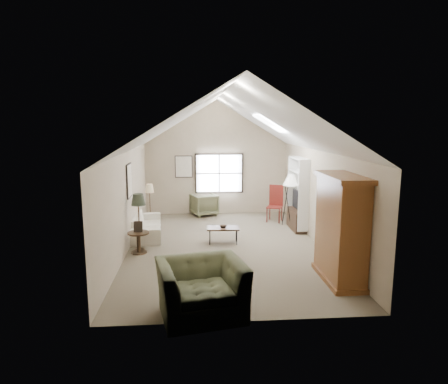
{
  "coord_description": "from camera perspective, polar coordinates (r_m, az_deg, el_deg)",
  "views": [
    {
      "loc": [
        -0.8,
        -10.08,
        3.24
      ],
      "look_at": [
        0.0,
        0.4,
        1.4
      ],
      "focal_mm": 32.0,
      "sensor_mm": 36.0,
      "label": 1
    }
  ],
  "objects": [
    {
      "name": "skylight",
      "position": [
        11.18,
        6.56,
        9.77
      ],
      "size": [
        0.8,
        1.2,
        0.52
      ],
      "primitive_type": null,
      "color": "white",
      "rests_on": "room_shell"
    },
    {
      "name": "sofa",
      "position": [
        11.8,
        -11.08,
        -4.61
      ],
      "size": [
        1.02,
        2.22,
        0.63
      ],
      "primitive_type": "imported",
      "rotation": [
        0.0,
        0.0,
        1.66
      ],
      "color": "beige",
      "rests_on": "ground"
    },
    {
      "name": "bowl",
      "position": [
        10.8,
        -0.11,
        -4.95
      ],
      "size": [
        0.22,
        0.22,
        0.05
      ],
      "primitive_type": "imported",
      "rotation": [
        0.0,
        0.0,
        -0.06
      ],
      "color": "#332215",
      "rests_on": "coffee_table"
    },
    {
      "name": "armchair_near",
      "position": [
        6.96,
        -3.26,
        -13.62
      ],
      "size": [
        1.64,
        1.5,
        0.93
      ],
      "primitive_type": "imported",
      "rotation": [
        0.0,
        0.0,
        0.2
      ],
      "color": "#525B40",
      "rests_on": "ground"
    },
    {
      "name": "wall_art",
      "position": [
        12.16,
        -9.44,
        2.65
      ],
      "size": [
        1.97,
        3.71,
        0.88
      ],
      "color": "black",
      "rests_on": "room_shell"
    },
    {
      "name": "tv_alcove",
      "position": [
        12.27,
        10.52,
        -0.04
      ],
      "size": [
        0.32,
        1.3,
        2.1
      ],
      "primitive_type": "cube",
      "color": "white",
      "rests_on": "ground"
    },
    {
      "name": "room_shell",
      "position": [
        10.11,
        0.18,
        9.75
      ],
      "size": [
        5.01,
        8.01,
        4.0
      ],
      "color": "brown",
      "rests_on": "ground"
    },
    {
      "name": "media_console",
      "position": [
        12.44,
        10.31,
        -3.9
      ],
      "size": [
        0.34,
        1.18,
        0.6
      ],
      "primitive_type": "cube",
      "color": "#382316",
      "rests_on": "ground"
    },
    {
      "name": "side_table",
      "position": [
        10.29,
        -12.09,
        -7.08
      ],
      "size": [
        0.58,
        0.58,
        0.54
      ],
      "primitive_type": "cylinder",
      "rotation": [
        0.0,
        0.0,
        0.08
      ],
      "color": "#332514",
      "rests_on": "ground"
    },
    {
      "name": "armchair_far",
      "position": [
        14.07,
        -2.87,
        -1.81
      ],
      "size": [
        1.06,
        1.07,
        0.76
      ],
      "primitive_type": "imported",
      "rotation": [
        0.0,
        0.0,
        3.51
      ],
      "color": "#656A4A",
      "rests_on": "ground"
    },
    {
      "name": "window",
      "position": [
        14.18,
        -0.7,
        2.68
      ],
      "size": [
        1.72,
        0.08,
        1.42
      ],
      "primitive_type": "cube",
      "color": "black",
      "rests_on": "room_shell"
    },
    {
      "name": "coffee_table",
      "position": [
        10.87,
        -0.11,
        -6.2
      ],
      "size": [
        0.89,
        0.53,
        0.44
      ],
      "primitive_type": "cube",
      "rotation": [
        0.0,
        0.0,
        -0.06
      ],
      "color": "#3C2A18",
      "rests_on": "ground"
    },
    {
      "name": "side_chair",
      "position": [
        13.21,
        7.25,
        -1.68
      ],
      "size": [
        0.62,
        0.62,
        1.2
      ],
      "primitive_type": "cube",
      "rotation": [
        0.0,
        0.0,
        -0.43
      ],
      "color": "maroon",
      "rests_on": "ground"
    },
    {
      "name": "tv_panel",
      "position": [
        12.31,
        10.4,
        -1.1
      ],
      "size": [
        0.05,
        0.9,
        0.55
      ],
      "primitive_type": "cube",
      "color": "black",
      "rests_on": "media_console"
    },
    {
      "name": "tripod_lamp",
      "position": [
        12.64,
        9.45,
        -1.17
      ],
      "size": [
        0.63,
        0.63,
        1.67
      ],
      "primitive_type": null,
      "rotation": [
        0.0,
        0.0,
        -0.38
      ],
      "color": "white",
      "rests_on": "ground"
    },
    {
      "name": "dark_lamp",
      "position": [
        10.35,
        -12.04,
        -4.21
      ],
      "size": [
        0.39,
        0.39,
        1.5
      ],
      "primitive_type": null,
      "rotation": [
        0.0,
        0.0,
        0.08
      ],
      "color": "#242B1E",
      "rests_on": "ground"
    },
    {
      "name": "tan_lamp",
      "position": [
        12.89,
        -10.52,
        -1.72
      ],
      "size": [
        0.29,
        0.29,
        1.35
      ],
      "primitive_type": null,
      "rotation": [
        0.0,
        0.0,
        0.08
      ],
      "color": "tan",
      "rests_on": "ground"
    },
    {
      "name": "armoire",
      "position": [
        8.51,
        16.36,
        -5.05
      ],
      "size": [
        0.6,
        1.5,
        2.2
      ],
      "primitive_type": "cube",
      "color": "brown",
      "rests_on": "ground"
    }
  ]
}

